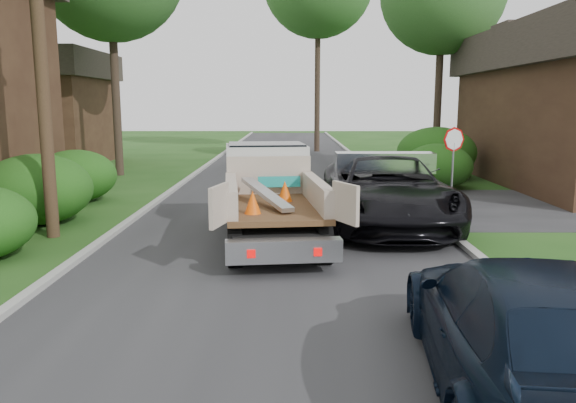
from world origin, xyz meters
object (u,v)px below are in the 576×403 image
Objects in this scene: stop_sign at (453,150)px; navy_suv at (530,330)px; flatbed_truck at (269,187)px; black_pickup at (386,190)px; utility_pole at (38,13)px; house_left_far at (33,106)px.

stop_sign reaches higher than navy_suv.
navy_suv is at bearing -101.88° from stop_sign.
black_pickup is (3.04, 1.10, -0.25)m from flatbed_truck.
stop_sign is at bearing 20.62° from utility_pole.
flatbed_truck is at bearing -51.64° from house_left_far.
house_left_far is 21.36m from flatbed_truck.
utility_pole reaches higher than stop_sign.
stop_sign reaches higher than black_pickup.
utility_pole is 1.32× the size of house_left_far.
flatbed_truck reaches higher than navy_suv.
black_pickup is at bearing -133.55° from stop_sign.
utility_pole reaches higher than navy_suv.
house_left_far reaches higher than navy_suv.
stop_sign is at bearing 47.35° from black_pickup.
black_pickup is (8.22, 1.44, -4.25)m from utility_pole.
stop_sign is 0.42× the size of flatbed_truck.
house_left_far reaches higher than stop_sign.
utility_pole is 1.51× the size of black_pickup.
utility_pole is at bearing 177.27° from flatbed_truck.
stop_sign is 0.46× the size of navy_suv.
navy_suv is (16.28, -24.50, -2.27)m from house_left_far.
flatbed_truck is 8.41m from navy_suv.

